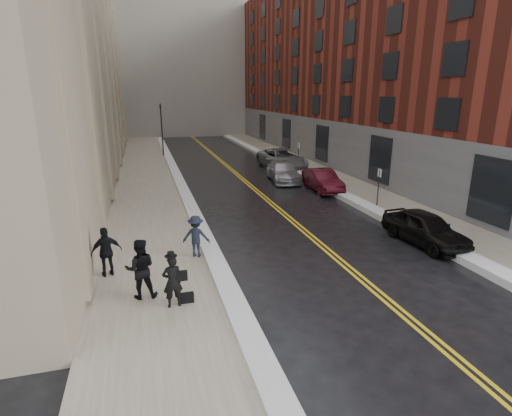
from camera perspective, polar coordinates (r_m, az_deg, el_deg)
ground at (r=13.35m, az=5.99°, el=-11.89°), size 160.00×160.00×0.00m
sidewalk_left at (r=27.60m, az=-15.38°, el=2.68°), size 4.00×64.00×0.15m
sidewalk_right at (r=30.72m, az=10.68°, el=4.33°), size 3.00×64.00×0.15m
lane_stripe_a at (r=28.46m, az=-1.40°, el=3.52°), size 0.12×64.00×0.01m
lane_stripe_b at (r=28.52m, az=-0.93°, el=3.54°), size 0.12×64.00×0.01m
snow_ridge_left at (r=27.68m, az=-10.63°, el=3.14°), size 0.70×60.80×0.26m
snow_ridge_right at (r=29.94m, az=7.50°, el=4.31°), size 0.85×60.80×0.30m
building_right at (r=40.49m, az=18.24°, el=19.35°), size 14.00×50.00×18.00m
tower_far_right at (r=80.63m, az=-2.47°, el=27.49°), size 22.00×18.00×44.00m
traffic_signal at (r=41.06m, az=-13.34°, el=11.37°), size 0.18×0.15×5.20m
parking_sign_near at (r=23.12m, az=17.11°, el=3.24°), size 0.06×0.35×2.23m
parking_sign_far at (r=33.65m, az=6.09°, el=7.76°), size 0.06×0.35×2.23m
car_black at (r=18.45m, az=22.99°, el=-2.64°), size 1.99×4.28×1.42m
car_maroon at (r=26.60m, az=9.47°, el=3.93°), size 1.69×4.32×1.40m
car_silver_near at (r=29.28m, az=3.89°, el=5.23°), size 2.49×4.98×1.39m
car_silver_far at (r=34.21m, az=3.75°, el=7.04°), size 3.29×6.14×1.64m
pedestrian_main at (r=12.09m, az=-11.85°, el=-10.25°), size 0.62×0.44×1.60m
pedestrian_a at (r=12.78m, az=-16.18°, el=-8.33°), size 0.95×0.76×1.90m
pedestrian_b at (r=15.51m, az=-8.56°, el=-3.98°), size 1.18×0.89×1.62m
pedestrian_c at (r=14.64m, az=-20.57°, el=-5.87°), size 1.10×0.67×1.75m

